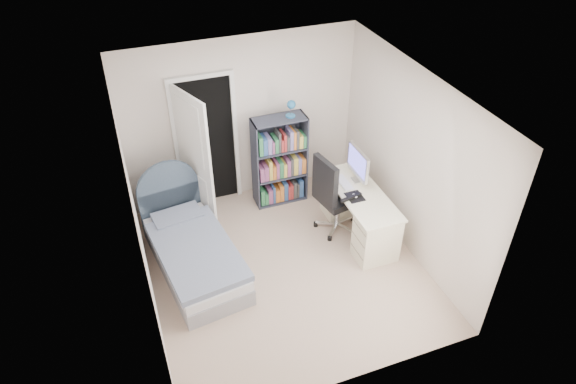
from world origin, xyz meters
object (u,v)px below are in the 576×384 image
object	(u,v)px
bed	(193,251)
desk	(359,211)
bookcase	(280,164)
floor_lamp	(196,176)
office_chair	(333,192)
nightstand	(172,196)

from	to	relation	value
bed	desk	world-z (taller)	desk
bookcase	desk	bearing A→B (deg)	-56.83
floor_lamp	desk	world-z (taller)	floor_lamp
office_chair	nightstand	bearing A→B (deg)	151.39
bed	bookcase	distance (m)	1.88
bed	office_chair	size ratio (longest dim) A/B	1.61
bed	office_chair	xyz separation A→B (m)	(1.98, 0.04, 0.41)
bed	desk	size ratio (longest dim) A/B	1.35
floor_lamp	nightstand	bearing A→B (deg)	175.24
bed	bookcase	world-z (taller)	bookcase
bookcase	desk	xyz separation A→B (m)	(0.74, -1.13, -0.25)
nightstand	floor_lamp	bearing A→B (deg)	-4.76
desk	office_chair	bearing A→B (deg)	149.66
bed	floor_lamp	bearing A→B (deg)	74.11
nightstand	bookcase	xyz separation A→B (m)	(1.61, -0.16, 0.28)
nightstand	office_chair	bearing A→B (deg)	-28.61
floor_lamp	desk	bearing A→B (deg)	-32.55
desk	office_chair	xyz separation A→B (m)	(-0.32, 0.19, 0.28)
bookcase	office_chair	xyz separation A→B (m)	(0.42, -0.95, 0.03)
nightstand	bookcase	bearing A→B (deg)	-5.73
bed	desk	xyz separation A→B (m)	(2.30, -0.15, 0.13)
nightstand	floor_lamp	world-z (taller)	floor_lamp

